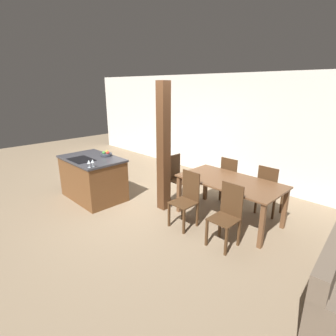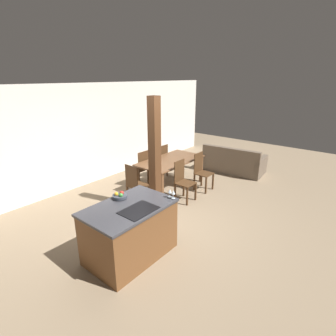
{
  "view_description": "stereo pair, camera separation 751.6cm",
  "coord_description": "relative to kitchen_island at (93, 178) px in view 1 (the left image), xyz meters",
  "views": [
    {
      "loc": [
        3.89,
        -3.04,
        2.41
      ],
      "look_at": [
        0.6,
        0.2,
        0.95
      ],
      "focal_mm": 28.0,
      "sensor_mm": 36.0,
      "label": 1
    },
    {
      "loc": [
        -3.61,
        -3.22,
        2.87
      ],
      "look_at": [
        0.6,
        0.2,
        0.95
      ],
      "focal_mm": 28.0,
      "sensor_mm": 36.0,
      "label": 2
    }
  ],
  "objects": [
    {
      "name": "dining_chair_head_end",
      "position": [
        1.36,
        1.27,
        0.05
      ],
      "size": [
        0.4,
        0.4,
        0.99
      ],
      "rotation": [
        0.0,
        0.0,
        1.57
      ],
      "color": "#472D19",
      "rests_on": "ground_plane"
    },
    {
      "name": "wine_glass_near",
      "position": [
        0.64,
        -0.4,
        0.58
      ],
      "size": [
        0.06,
        0.06,
        0.15
      ],
      "color": "silver",
      "rests_on": "kitchen_island"
    },
    {
      "name": "dining_chair_near_right",
      "position": [
        3.08,
        0.56,
        0.05
      ],
      "size": [
        0.4,
        0.4,
        0.99
      ],
      "color": "#472D19",
      "rests_on": "ground_plane"
    },
    {
      "name": "dining_chair_far_right",
      "position": [
        3.08,
        1.97,
        0.05
      ],
      "size": [
        0.4,
        0.4,
        0.99
      ],
      "rotation": [
        0.0,
        0.0,
        3.14
      ],
      "color": "#472D19",
      "rests_on": "ground_plane"
    },
    {
      "name": "timber_post",
      "position": [
        1.47,
        0.75,
        0.78
      ],
      "size": [
        0.2,
        0.2,
        2.5
      ],
      "color": "#4C2D19",
      "rests_on": "ground_plane"
    },
    {
      "name": "dining_chair_near_left",
      "position": [
        2.25,
        0.56,
        0.05
      ],
      "size": [
        0.4,
        0.4,
        0.99
      ],
      "color": "#472D19",
      "rests_on": "ground_plane"
    },
    {
      "name": "dining_chair_far_left",
      "position": [
        2.25,
        1.97,
        0.05
      ],
      "size": [
        0.4,
        0.4,
        0.99
      ],
      "rotation": [
        0.0,
        0.0,
        3.14
      ],
      "color": "#472D19",
      "rests_on": "ground_plane"
    },
    {
      "name": "kitchen_island",
      "position": [
        0.0,
        0.0,
        0.0
      ],
      "size": [
        1.43,
        0.93,
        0.93
      ],
      "color": "brown",
      "rests_on": "ground_plane"
    },
    {
      "name": "wine_glass_middle",
      "position": [
        0.64,
        -0.32,
        0.58
      ],
      "size": [
        0.06,
        0.06,
        0.15
      ],
      "color": "silver",
      "rests_on": "kitchen_island"
    },
    {
      "name": "ground_plane",
      "position": [
        1.14,
        0.41,
        -0.46
      ],
      "size": [
        16.0,
        16.0,
        0.0
      ],
      "primitive_type": "plane",
      "color": "#847056"
    },
    {
      "name": "dining_table",
      "position": [
        2.66,
        1.27,
        0.22
      ],
      "size": [
        1.85,
        0.97,
        0.78
      ],
      "color": "brown",
      "rests_on": "ground_plane"
    },
    {
      "name": "wall_back",
      "position": [
        1.14,
        3.25,
        0.89
      ],
      "size": [
        11.2,
        0.08,
        2.7
      ],
      "color": "silver",
      "rests_on": "ground_plane"
    },
    {
      "name": "fruit_bowl",
      "position": [
        0.1,
        0.32,
        0.51
      ],
      "size": [
        0.24,
        0.24,
        0.11
      ],
      "color": "#383D47",
      "rests_on": "kitchen_island"
    }
  ]
}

